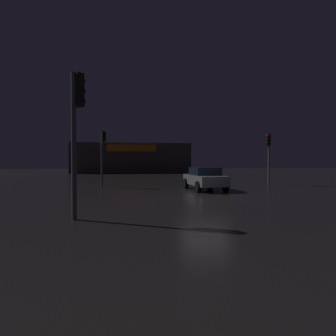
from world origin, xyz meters
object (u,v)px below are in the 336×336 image
Objects in this scene: traffic_signal_main at (76,118)px; car_near at (205,178)px; traffic_signal_opposite at (268,147)px; traffic_signal_cross_left at (103,147)px; store_building at (131,158)px.

traffic_signal_main is 10.73m from car_near.
car_near is at bearing -152.06° from traffic_signal_opposite.
store_building is at bearing 85.26° from traffic_signal_cross_left.
traffic_signal_opposite is 6.97m from car_near.
traffic_signal_opposite is 12.42m from traffic_signal_cross_left.
car_near is (4.38, -29.27, -1.60)m from store_building.
store_building is 29.64m from car_near.
traffic_signal_cross_left is 7.49m from car_near.
traffic_signal_cross_left is at bearing 155.90° from car_near.
store_building is 28.10m from traffic_signal_opposite.
traffic_signal_main is 16.70m from traffic_signal_opposite.
traffic_signal_main is at bearing -88.82° from traffic_signal_cross_left.
store_building is 4.67× the size of traffic_signal_opposite.
car_near is (-5.85, -3.10, -2.17)m from traffic_signal_opposite.
traffic_signal_opposite is (12.18, 11.42, -0.23)m from traffic_signal_main.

